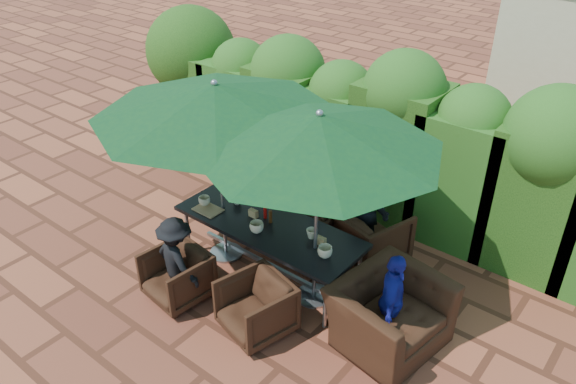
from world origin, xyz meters
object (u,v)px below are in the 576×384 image
Objects in this scene: chair_far_right at (370,233)px; chair_near_right at (256,305)px; chair_near_left at (177,274)px; umbrella_right at (319,132)px; dining_table at (269,229)px; chair_far_left at (265,194)px; chair_end_right at (390,305)px; umbrella_left at (215,100)px; chair_far_mid at (316,220)px.

chair_near_right is (-0.31, -1.90, -0.06)m from chair_far_right.
chair_near_left is 1.12m from chair_near_right.
dining_table is at bearing 178.30° from umbrella_right.
chair_far_left is at bearing 105.66° from chair_near_left.
chair_end_right is (1.77, -0.08, -0.17)m from dining_table.
dining_table is 1.70m from umbrella_left.
umbrella_left is at bearing -174.70° from dining_table.
dining_table is 1.78m from chair_end_right.
umbrella_left is 4.17× the size of chair_near_left.
chair_near_right is at bearing 15.77° from chair_near_left.
umbrella_right is 3.17× the size of chair_far_right.
chair_far_right is 1.93m from chair_near_right.
chair_end_right is at bearing -0.24° from umbrella_left.
chair_near_left is 0.97× the size of chair_near_right.
chair_near_left is at bearing 99.81° from chair_far_left.
chair_far_right is (0.12, 1.06, -1.79)m from umbrella_right.
chair_end_right reaches higher than chair_far_right.
chair_far_right is 1.20× the size of chair_near_left.
dining_table is 0.83× the size of umbrella_left.
chair_far_mid is (0.08, 0.89, -0.31)m from dining_table.
umbrella_right reaches higher than dining_table.
umbrella_left is 2.06m from chair_far_left.
chair_far_left is at bearing 20.33° from chair_far_right.
chair_near_left is at bearing 72.47° from chair_far_right.
chair_near_right is at bearing 98.15° from chair_far_mid.
umbrella_right is 2.30× the size of chair_end_right.
umbrella_left and umbrella_right have the same top height.
dining_table is at bearing 96.83° from chair_end_right.
umbrella_right is 3.63× the size of chair_far_mid.
chair_near_right is (-0.18, -0.85, -1.85)m from umbrella_right.
chair_far_right reaches higher than dining_table.
chair_end_right is (1.05, -0.05, -1.71)m from umbrella_right.
dining_table reaches higher than chair_near_left.
dining_table is 1.23m from chair_near_left.
chair_far_right is (1.71, 0.11, 0.01)m from chair_far_left.
chair_far_right is 1.16× the size of chair_near_right.
chair_far_mid is (-0.64, 0.91, -1.85)m from umbrella_right.
chair_far_left is 1.72m from chair_far_right.
chair_far_mid is 1.82m from chair_near_right.
umbrella_left is at bearing 43.86° from chair_far_mid.
umbrella_left is (-0.71, -0.07, 1.54)m from dining_table.
chair_far_right is at bearing 49.02° from chair_end_right.
dining_table is 2.96× the size of chair_far_left.
chair_near_left is at bearing -141.64° from umbrella_right.
chair_far_mid is 0.78m from chair_far_right.
chair_near_right is at bearing -32.60° from umbrella_left.
chair_far_right is at bearing -175.32° from chair_far_left.
umbrella_right is at bearing 150.26° from chair_far_left.
chair_end_right reaches higher than chair_near_left.
dining_table is 3.47× the size of chair_near_left.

